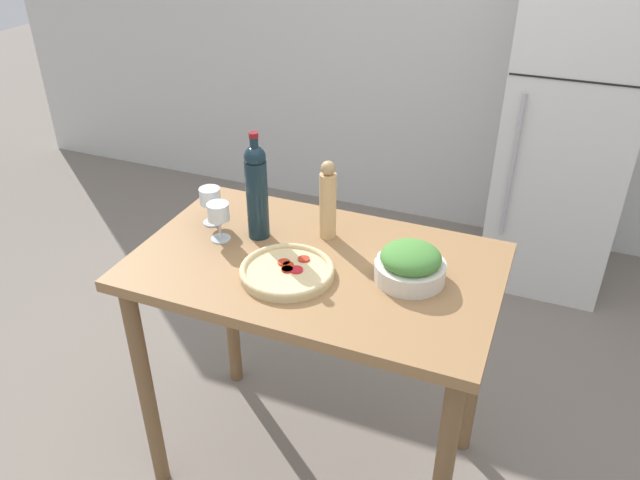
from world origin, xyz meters
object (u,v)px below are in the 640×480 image
at_px(wine_bottle, 257,190).
at_px(wine_glass_far, 210,198).
at_px(homemade_pizza, 287,271).
at_px(refrigerator, 567,133).
at_px(wine_glass_near, 219,214).
at_px(salad_bowl, 410,264).
at_px(pepper_mill, 328,201).

height_order(wine_bottle, wine_glass_far, wine_bottle).
relative_size(wine_glass_far, homemade_pizza, 0.46).
bearing_deg(refrigerator, homemade_pizza, -111.30).
bearing_deg(refrigerator, wine_glass_far, -123.60).
bearing_deg(wine_glass_near, salad_bowl, 0.77).
bearing_deg(wine_bottle, wine_glass_near, -147.42).
height_order(wine_bottle, wine_glass_near, wine_bottle).
bearing_deg(homemade_pizza, wine_bottle, 135.94).
relative_size(wine_bottle, pepper_mill, 1.34).
bearing_deg(salad_bowl, refrigerator, 77.88).
relative_size(refrigerator, wine_glass_far, 12.45).
bearing_deg(wine_glass_far, refrigerator, 56.40).
bearing_deg(refrigerator, wine_glass_near, -120.29).
relative_size(salad_bowl, homemade_pizza, 0.74).
height_order(refrigerator, homemade_pizza, refrigerator).
distance_m(wine_glass_near, pepper_mill, 0.36).
relative_size(wine_bottle, salad_bowl, 1.72).
height_order(refrigerator, pepper_mill, refrigerator).
xyz_separation_m(wine_bottle, wine_glass_near, (-0.11, -0.07, -0.08)).
xyz_separation_m(wine_bottle, pepper_mill, (0.22, 0.08, -0.04)).
relative_size(pepper_mill, homemade_pizza, 0.94).
bearing_deg(homemade_pizza, pepper_mill, 83.78).
relative_size(wine_bottle, wine_glass_near, 2.77).
relative_size(refrigerator, wine_bottle, 4.49).
height_order(pepper_mill, homemade_pizza, pepper_mill).
height_order(salad_bowl, homemade_pizza, salad_bowl).
bearing_deg(homemade_pizza, wine_glass_far, 152.39).
distance_m(wine_glass_near, wine_glass_far, 0.12).
bearing_deg(wine_glass_far, pepper_mill, 9.30).
bearing_deg(wine_bottle, refrigerator, 61.48).
distance_m(wine_glass_near, homemade_pizza, 0.33).
bearing_deg(wine_glass_near, pepper_mill, 25.31).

